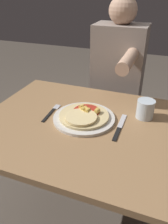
{
  "coord_description": "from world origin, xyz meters",
  "views": [
    {
      "loc": [
        0.28,
        -0.8,
        1.29
      ],
      "look_at": [
        -0.03,
        0.03,
        0.77
      ],
      "focal_mm": 35.0,
      "sensor_mm": 36.0,
      "label": 1
    }
  ],
  "objects_px": {
    "dining_table": "(87,145)",
    "fork": "(52,112)",
    "plate": "(84,118)",
    "drinking_glass": "(145,109)",
    "knife": "(120,127)",
    "pizza": "(84,115)",
    "person_diner": "(118,79)"
  },
  "relations": [
    {
      "from": "dining_table",
      "to": "knife",
      "type": "height_order",
      "value": "knife"
    },
    {
      "from": "knife",
      "to": "dining_table",
      "type": "bearing_deg",
      "value": -173.0
    },
    {
      "from": "dining_table",
      "to": "plate",
      "type": "height_order",
      "value": "plate"
    },
    {
      "from": "drinking_glass",
      "to": "pizza",
      "type": "bearing_deg",
      "value": -155.05
    },
    {
      "from": "dining_table",
      "to": "knife",
      "type": "distance_m",
      "value": 0.2
    },
    {
      "from": "pizza",
      "to": "person_diner",
      "type": "relative_size",
      "value": 0.19
    },
    {
      "from": "drinking_glass",
      "to": "person_diner",
      "type": "relative_size",
      "value": 0.07
    },
    {
      "from": "person_diner",
      "to": "knife",
      "type": "bearing_deg",
      "value": -76.32
    },
    {
      "from": "dining_table",
      "to": "person_diner",
      "type": "xyz_separation_m",
      "value": [
        0.0,
        0.61,
        0.11
      ]
    },
    {
      "from": "plate",
      "to": "fork",
      "type": "relative_size",
      "value": 1.67
    },
    {
      "from": "plate",
      "to": "drinking_glass",
      "type": "relative_size",
      "value": 3.25
    },
    {
      "from": "plate",
      "to": "person_diner",
      "type": "bearing_deg",
      "value": 86.88
    },
    {
      "from": "fork",
      "to": "person_diner",
      "type": "distance_m",
      "value": 0.61
    },
    {
      "from": "plate",
      "to": "pizza",
      "type": "height_order",
      "value": "pizza"
    },
    {
      "from": "fork",
      "to": "drinking_glass",
      "type": "bearing_deg",
      "value": 14.39
    },
    {
      "from": "dining_table",
      "to": "drinking_glass",
      "type": "height_order",
      "value": "drinking_glass"
    },
    {
      "from": "plate",
      "to": "drinking_glass",
      "type": "bearing_deg",
      "value": 24.2
    },
    {
      "from": "fork",
      "to": "drinking_glass",
      "type": "height_order",
      "value": "drinking_glass"
    },
    {
      "from": "dining_table",
      "to": "fork",
      "type": "relative_size",
      "value": 5.79
    },
    {
      "from": "dining_table",
      "to": "fork",
      "type": "height_order",
      "value": "fork"
    },
    {
      "from": "pizza",
      "to": "knife",
      "type": "distance_m",
      "value": 0.18
    },
    {
      "from": "drinking_glass",
      "to": "dining_table",
      "type": "bearing_deg",
      "value": -148.04
    },
    {
      "from": "plate",
      "to": "person_diner",
      "type": "height_order",
      "value": "person_diner"
    },
    {
      "from": "dining_table",
      "to": "fork",
      "type": "distance_m",
      "value": 0.24
    },
    {
      "from": "fork",
      "to": "knife",
      "type": "bearing_deg",
      "value": -2.88
    },
    {
      "from": "knife",
      "to": "person_diner",
      "type": "distance_m",
      "value": 0.61
    },
    {
      "from": "dining_table",
      "to": "drinking_glass",
      "type": "distance_m",
      "value": 0.33
    },
    {
      "from": "plate",
      "to": "dining_table",
      "type": "bearing_deg",
      "value": -46.13
    },
    {
      "from": "fork",
      "to": "knife",
      "type": "distance_m",
      "value": 0.35
    },
    {
      "from": "plate",
      "to": "knife",
      "type": "xyz_separation_m",
      "value": [
        0.17,
        -0.01,
        -0.0
      ]
    },
    {
      "from": "dining_table",
      "to": "drinking_glass",
      "type": "xyz_separation_m",
      "value": [
        0.24,
        0.15,
        0.17
      ]
    },
    {
      "from": "pizza",
      "to": "knife",
      "type": "xyz_separation_m",
      "value": [
        0.17,
        -0.01,
        -0.02
      ]
    }
  ]
}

